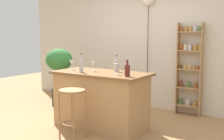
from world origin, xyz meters
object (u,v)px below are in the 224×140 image
Objects in this scene: bottle_wine_red at (127,70)px; pendant_globe_light at (148,1)px; spice_shelf at (189,67)px; wine_glass_left at (71,63)px; wine_glass_right at (116,67)px; wine_glass_center at (93,64)px; plant_stool at (60,97)px; bottle_soda_blue at (116,65)px; bar_stool at (72,102)px; bottle_sauce_amber at (81,65)px; potted_plant at (59,62)px.

pendant_globe_light is (-0.51, 1.70, 1.19)m from bottle_wine_red.
spice_shelf is 2.19m from wine_glass_left.
wine_glass_right is (-0.64, -1.57, 0.11)m from spice_shelf.
wine_glass_center is 0.07× the size of pendant_globe_light.
plant_stool is 1.46× the size of bottle_soda_blue.
plant_stool is at bearing 139.75° from bar_stool.
bottle_soda_blue is at bearing 24.27° from wine_glass_center.
wine_glass_right is at bearing -59.77° from bottle_soda_blue.
bar_stool is 1.99m from plant_stool.
plant_stool is 2.43× the size of wine_glass_right.
spice_shelf reaches higher than wine_glass_center.
bottle_soda_blue reaches higher than bottle_wine_red.
pendant_globe_light reaches higher than plant_stool.
spice_shelf is at bearing 19.26° from plant_stool.
bottle_soda_blue is at bearing -13.71° from plant_stool.
plant_stool is at bearing -150.46° from pendant_globe_light.
wine_glass_center reaches higher than plant_stool.
bottle_sauce_amber reaches higher than bar_stool.
wine_glass_left is at bearing -34.43° from plant_stool.
bottle_soda_blue is at bearing 138.79° from bottle_wine_red.
bottle_soda_blue is 1.67× the size of wine_glass_left.
pendant_globe_light is at bearing 93.99° from bottle_soda_blue.
bottle_wine_red is (2.13, -0.79, 0.81)m from plant_stool.
bottle_soda_blue reaches higher than bar_stool.
spice_shelf is 4.39× the size of plant_stool.
wine_glass_right is at bearing -81.09° from pendant_globe_light.
wine_glass_center is (1.34, -0.58, 0.84)m from plant_stool.
bottle_soda_blue is (-0.80, -1.29, 0.10)m from spice_shelf.
wine_glass_center is at bearing 102.38° from bar_stool.
potted_plant is 2.27m from bottle_wine_red.
bar_stool is at bearing -66.44° from bottle_sauce_amber.
bottle_wine_red is at bearing -20.24° from wine_glass_right.
bottle_sauce_amber is (1.30, -0.82, 0.08)m from potted_plant.
spice_shelf is at bearing 43.30° from wine_glass_left.
bottle_wine_red is 0.81m from wine_glass_center.
bottle_wine_red is 0.10× the size of pendant_globe_light.
spice_shelf reaches higher than bottle_wine_red.
wine_glass_left reaches higher than bar_stool.
wine_glass_center is at bearing -23.39° from potted_plant.
wine_glass_left is at bearing -165.32° from bottle_soda_blue.
bottle_soda_blue is 0.12× the size of pendant_globe_light.
pendant_globe_light reaches higher than bottle_sauce_amber.
plant_stool is at bearing 166.29° from bottle_soda_blue.
bar_stool reaches higher than plant_stool.
spice_shelf is at bearing 19.26° from potted_plant.
wine_glass_center is (-0.36, -0.16, 0.01)m from bottle_soda_blue.
pendant_globe_light reaches higher than spice_shelf.
bottle_wine_red reaches higher than wine_glass_left.
bottle_wine_red is at bearing 36.95° from bar_stool.
plant_stool is at bearing 147.66° from bottle_sauce_amber.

